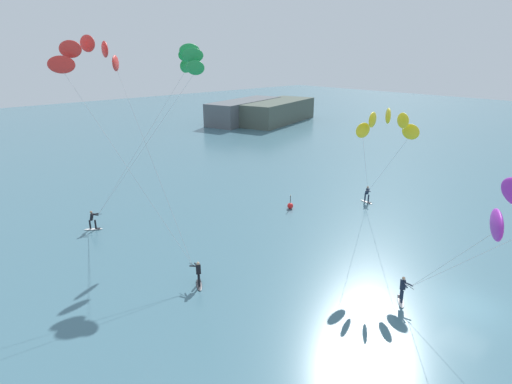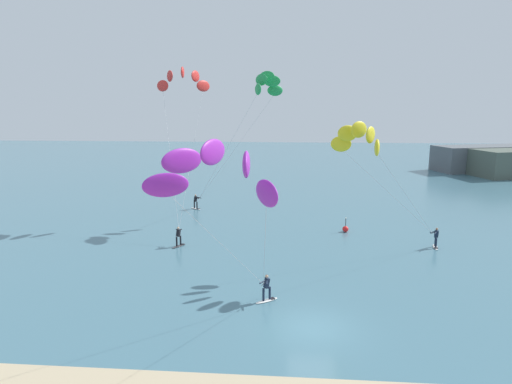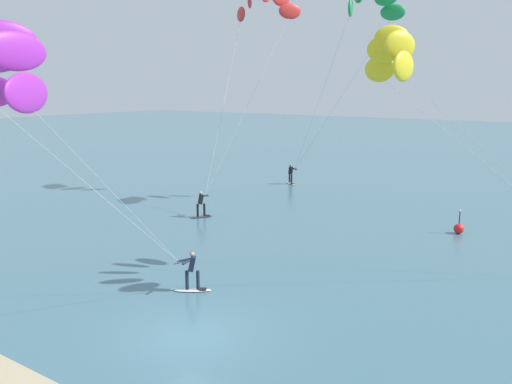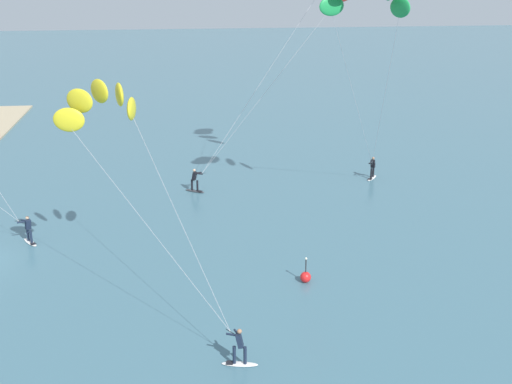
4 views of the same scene
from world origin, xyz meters
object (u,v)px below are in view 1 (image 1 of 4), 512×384
(kitesurfer_downwind, at_px, (186,66))
(marker_buoy, at_px, (290,206))
(kitesurfer_far_out, at_px, (386,129))
(kitesurfer_mid_water, at_px, (93,63))

(kitesurfer_downwind, xyz_separation_m, marker_buoy, (7.93, -4.59, -12.76))
(kitesurfer_far_out, bearing_deg, marker_buoy, 88.00)
(marker_buoy, bearing_deg, kitesurfer_far_out, -92.00)
(kitesurfer_far_out, relative_size, marker_buoy, 7.58)
(kitesurfer_mid_water, relative_size, kitesurfer_far_out, 1.46)
(kitesurfer_far_out, height_order, marker_buoy, kitesurfer_far_out)
(kitesurfer_mid_water, relative_size, kitesurfer_downwind, 1.03)
(marker_buoy, bearing_deg, kitesurfer_downwind, 149.94)
(kitesurfer_mid_water, distance_m, kitesurfer_far_out, 20.74)
(kitesurfer_far_out, bearing_deg, kitesurfer_downwind, 118.60)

